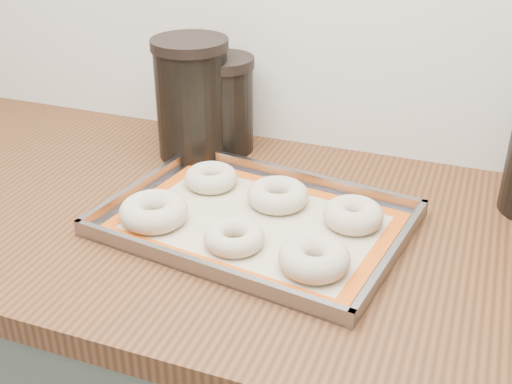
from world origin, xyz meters
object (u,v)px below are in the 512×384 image
at_px(bagel_front_left, 154,212).
at_px(bagel_front_right, 314,258).
at_px(bagel_back_mid, 278,195).
at_px(canister_left, 192,98).
at_px(canister_mid, 223,104).
at_px(bagel_back_left, 211,178).
at_px(bagel_back_right, 353,215).
at_px(bagel_front_mid, 234,237).
at_px(baking_tray, 256,221).

height_order(bagel_front_left, bagel_front_right, same).
distance_m(bagel_back_mid, canister_left, 0.28).
relative_size(bagel_back_mid, canister_mid, 0.55).
relative_size(bagel_back_left, canister_left, 0.40).
distance_m(bagel_back_left, canister_left, 0.18).
bearing_deg(canister_mid, bagel_back_right, -33.64).
bearing_deg(canister_mid, bagel_back_left, -74.55).
bearing_deg(bagel_front_right, bagel_back_mid, 124.28).
distance_m(bagel_front_left, bagel_back_left, 0.15).
bearing_deg(bagel_back_mid, bagel_front_right, -55.72).
relative_size(bagel_front_left, bagel_back_mid, 1.07).
bearing_deg(bagel_front_mid, bagel_back_mid, 82.28).
bearing_deg(bagel_front_right, bagel_back_left, 143.07).
bearing_deg(bagel_front_right, canister_mid, 129.67).
bearing_deg(baking_tray, bagel_front_mid, -94.82).
relative_size(baking_tray, bagel_front_mid, 5.47).
bearing_deg(baking_tray, bagel_back_mid, 79.13).
xyz_separation_m(bagel_front_right, canister_left, (-0.33, 0.30, 0.09)).
height_order(bagel_front_mid, bagel_front_right, bagel_front_right).
relative_size(bagel_front_mid, bagel_back_left, 0.99).
height_order(bagel_front_right, bagel_back_right, bagel_front_right).
height_order(baking_tray, canister_left, canister_left).
bearing_deg(bagel_front_right, baking_tray, 143.05).
xyz_separation_m(bagel_front_left, bagel_back_right, (0.30, 0.10, -0.00)).
relative_size(bagel_back_right, canister_left, 0.42).
bearing_deg(baking_tray, canister_mid, 122.90).
height_order(bagel_front_right, bagel_back_mid, bagel_front_right).
height_order(canister_left, canister_mid, canister_left).
bearing_deg(bagel_front_mid, bagel_back_right, 38.68).
bearing_deg(canister_left, canister_mid, 42.54).
height_order(bagel_back_left, bagel_back_mid, bagel_back_mid).
bearing_deg(bagel_back_mid, canister_mid, 133.75).
relative_size(bagel_front_left, bagel_back_right, 1.15).
bearing_deg(canister_left, bagel_back_left, -53.35).
distance_m(bagel_back_right, canister_mid, 0.38).
xyz_separation_m(bagel_back_right, canister_left, (-0.35, 0.16, 0.09)).
distance_m(bagel_front_left, canister_left, 0.29).
height_order(bagel_front_mid, canister_left, canister_left).
bearing_deg(bagel_front_left, bagel_back_right, 18.99).
bearing_deg(bagel_back_left, canister_mid, 105.45).
relative_size(canister_left, canister_mid, 1.22).
distance_m(baking_tray, bagel_front_left, 0.16).
bearing_deg(bagel_back_right, bagel_front_mid, -141.32).
xyz_separation_m(bagel_front_left, canister_mid, (-0.01, 0.31, 0.07)).
height_order(baking_tray, bagel_front_mid, bagel_front_mid).
distance_m(bagel_back_right, canister_left, 0.40).
height_order(bagel_front_mid, bagel_back_left, bagel_back_left).
xyz_separation_m(canister_left, canister_mid, (0.05, 0.04, -0.02)).
bearing_deg(baking_tray, bagel_front_right, -36.95).
relative_size(bagel_front_left, bagel_front_mid, 1.19).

